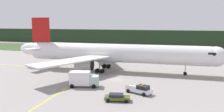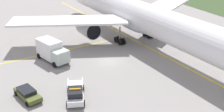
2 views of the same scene
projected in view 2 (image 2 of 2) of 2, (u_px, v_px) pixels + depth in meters
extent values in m
plane|color=gray|center=(110.00, 61.00, 45.14)|extent=(320.00, 320.00, 0.00)
cube|color=yellow|center=(145.00, 46.00, 51.18)|extent=(81.07, 6.19, 0.01)
cube|color=yellow|center=(17.00, 60.00, 45.46)|extent=(2.83, 34.86, 0.01)
cylinder|color=silver|center=(147.00, 18.00, 49.01)|extent=(51.03, 8.89, 5.22)
ellipsoid|color=#B3BFC7|center=(138.00, 22.00, 51.58)|extent=(13.02, 6.38, 2.87)
cube|color=silver|center=(166.00, 5.00, 60.96)|extent=(15.87, 20.99, 0.35)
cylinder|color=#A2A2A2|center=(161.00, 15.00, 58.68)|extent=(4.56, 3.28, 2.98)
cylinder|color=black|center=(168.00, 18.00, 56.94)|extent=(0.32, 2.74, 2.74)
cube|color=silver|center=(69.00, 21.00, 49.99)|extent=(13.53, 21.64, 0.35)
cylinder|color=#A2A2A2|center=(88.00, 29.00, 50.45)|extent=(4.56, 3.28, 2.98)
cylinder|color=black|center=(94.00, 32.00, 48.72)|extent=(0.32, 2.74, 2.74)
cylinder|color=gray|center=(148.00, 28.00, 54.75)|extent=(0.28, 0.28, 2.68)
cylinder|color=black|center=(149.00, 36.00, 54.59)|extent=(1.22, 0.39, 1.20)
cylinder|color=black|center=(152.00, 35.00, 54.92)|extent=(1.22, 0.39, 1.20)
cylinder|color=black|center=(145.00, 33.00, 55.68)|extent=(1.22, 0.39, 1.20)
cylinder|color=black|center=(147.00, 33.00, 56.01)|extent=(1.22, 0.39, 1.20)
cylinder|color=gray|center=(120.00, 34.00, 51.54)|extent=(0.28, 0.28, 2.68)
cylinder|color=black|center=(123.00, 41.00, 51.71)|extent=(1.22, 0.39, 1.20)
cylinder|color=black|center=(120.00, 42.00, 51.38)|extent=(1.22, 0.39, 1.20)
cylinder|color=black|center=(119.00, 39.00, 52.80)|extent=(1.22, 0.39, 1.20)
cylinder|color=black|center=(116.00, 40.00, 52.47)|extent=(1.22, 0.39, 1.20)
cube|color=silver|center=(76.00, 93.00, 34.83)|extent=(5.70, 3.70, 0.70)
cube|color=black|center=(75.00, 92.00, 33.68)|extent=(2.63, 2.44, 0.70)
cube|color=silver|center=(83.00, 83.00, 35.86)|extent=(2.44, 0.99, 0.45)
cube|color=silver|center=(68.00, 84.00, 35.66)|extent=(2.44, 0.99, 0.45)
cube|color=orange|center=(75.00, 89.00, 33.50)|extent=(0.67, 1.36, 0.16)
cylinder|color=black|center=(84.00, 103.00, 33.44)|extent=(0.80, 0.49, 0.76)
cylinder|color=black|center=(67.00, 104.00, 33.22)|extent=(0.80, 0.49, 0.76)
cylinder|color=black|center=(83.00, 88.00, 36.73)|extent=(0.80, 0.49, 0.76)
cylinder|color=black|center=(68.00, 88.00, 36.52)|extent=(0.80, 0.49, 0.76)
cube|color=#B0C2B6|center=(60.00, 57.00, 43.24)|extent=(2.52, 2.85, 2.00)
cube|color=white|center=(49.00, 48.00, 45.10)|extent=(4.87, 3.57, 2.94)
cylinder|color=#99999E|center=(53.00, 59.00, 45.17)|extent=(0.77, 0.32, 1.04)
cylinder|color=#99999E|center=(47.00, 56.00, 46.31)|extent=(0.77, 0.32, 1.04)
cylinder|color=black|center=(67.00, 60.00, 44.42)|extent=(0.94, 0.51, 0.90)
cylinder|color=black|center=(54.00, 65.00, 42.89)|extent=(0.94, 0.51, 0.90)
cylinder|color=black|center=(51.00, 52.00, 47.46)|extent=(0.94, 0.51, 0.90)
cylinder|color=black|center=(39.00, 56.00, 45.93)|extent=(0.94, 0.51, 0.90)
cube|color=#47531F|center=(28.00, 94.00, 34.83)|extent=(4.80, 2.86, 0.55)
cube|color=black|center=(26.00, 90.00, 34.78)|extent=(2.83, 2.16, 0.45)
cylinder|color=black|center=(41.00, 99.00, 34.42)|extent=(0.63, 0.32, 0.60)
cylinder|color=black|center=(27.00, 104.00, 33.31)|extent=(0.63, 0.32, 0.60)
cylinder|color=black|center=(29.00, 89.00, 36.58)|extent=(0.63, 0.32, 0.60)
cylinder|color=black|center=(16.00, 94.00, 35.46)|extent=(0.63, 0.32, 0.60)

